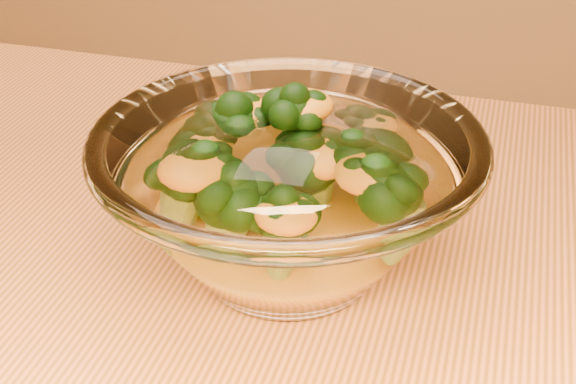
# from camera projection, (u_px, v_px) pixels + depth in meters

# --- Properties ---
(glass_bowl) EXTENTS (0.25, 0.25, 0.11)m
(glass_bowl) POSITION_uv_depth(u_px,v_px,m) (288.00, 199.00, 0.51)
(glass_bowl) COLOR white
(glass_bowl) RESTS_ON table
(cheese_sauce) EXTENTS (0.12, 0.12, 0.03)m
(cheese_sauce) POSITION_uv_depth(u_px,v_px,m) (288.00, 229.00, 0.52)
(cheese_sauce) COLOR orange
(cheese_sauce) RESTS_ON glass_bowl
(broccoli_heap) EXTENTS (0.17, 0.15, 0.09)m
(broccoli_heap) POSITION_uv_depth(u_px,v_px,m) (285.00, 171.00, 0.51)
(broccoli_heap) COLOR black
(broccoli_heap) RESTS_ON cheese_sauce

